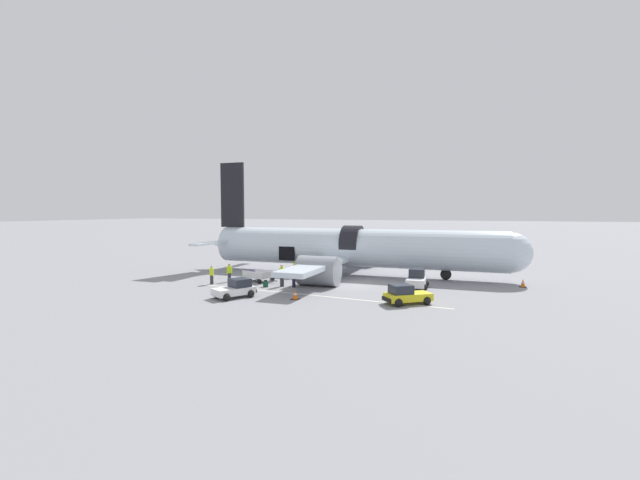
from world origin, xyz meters
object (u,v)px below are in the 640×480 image
Objects in this scene: baggage_tug_rear at (416,280)px; ground_crew_loader_a at (282,275)px; baggage_tug_mid at (406,295)px; baggage_cart_loading at (259,276)px; ground_crew_marshal at (294,277)px; ground_crew_driver at (295,269)px; ground_crew_helper at (316,271)px; baggage_tug_lead at (235,289)px; airplane at (348,248)px; suitcase_on_tarmac_upright at (266,284)px; ground_crew_loader_b at (212,274)px; ground_crew_supervisor at (229,272)px.

baggage_tug_rear is 11.09m from ground_crew_loader_a.
baggage_tug_mid is 0.96× the size of baggage_cart_loading.
ground_crew_loader_a reaches higher than ground_crew_marshal.
ground_crew_driver is 2.21m from ground_crew_helper.
baggage_tug_lead is at bearing -103.59° from ground_crew_loader_a.
airplane is 9.51m from baggage_cart_loading.
airplane is 19.92× the size of ground_crew_driver.
ground_crew_driver is 5.21m from suitcase_on_tarmac_upright.
ground_crew_helper reaches higher than baggage_tug_rear.
ground_crew_marshal is (1.05, 0.07, -0.14)m from ground_crew_loader_a.
baggage_tug_mid is at bearing -6.80° from ground_crew_loader_b.
ground_crew_driver reaches higher than ground_crew_marshal.
baggage_tug_mid is at bearing -37.89° from ground_crew_helper.
baggage_tug_mid is 6.20m from baggage_tug_rear.
ground_crew_marshal is (-9.73, 3.16, 0.25)m from baggage_tug_mid.
ground_crew_loader_a reaches higher than ground_crew_driver.
baggage_tug_lead is at bearing -105.63° from ground_crew_helper.
ground_crew_helper is (-9.26, 1.12, 0.18)m from baggage_tug_rear.
baggage_cart_loading is at bearing 129.22° from suitcase_on_tarmac_upright.
ground_crew_loader_a reaches higher than ground_crew_helper.
ground_crew_marshal is at bearing 66.32° from baggage_tug_lead.
ground_crew_helper is (2.19, -0.29, -0.01)m from ground_crew_driver.
suitcase_on_tarmac_upright is (-1.19, -0.64, -0.74)m from ground_crew_loader_a.
ground_crew_helper is at bearing 31.88° from baggage_cart_loading.
ground_crew_driver is at bearing 40.86° from ground_crew_supervisor.
ground_crew_loader_b is at bearing -133.82° from ground_crew_driver.
ground_crew_helper reaches higher than ground_crew_marshal.
ground_crew_loader_a is 1.14× the size of ground_crew_supervisor.
baggage_cart_loading is 2.19× the size of ground_crew_marshal.
ground_crew_loader_a is (-10.64, -3.11, 0.31)m from baggage_tug_rear.
airplane is 20.00× the size of ground_crew_supervisor.
airplane reaches higher than baggage_cart_loading.
baggage_tug_rear is 16.27m from ground_crew_supervisor.
baggage_tug_lead is at bearing -90.88° from suitcase_on_tarmac_upright.
suitcase_on_tarmac_upright is at bearing 89.12° from baggage_tug_lead.
suitcase_on_tarmac_upright is (0.07, 4.58, -0.35)m from baggage_tug_lead.
ground_crew_loader_b is at bearing 173.20° from baggage_tug_mid.
baggage_tug_lead is at bearing -92.63° from ground_crew_driver.
baggage_tug_lead is at bearing -170.01° from baggage_tug_mid.
ground_crew_loader_a is 5.45m from ground_crew_supervisor.
ground_crew_helper is 4.18m from ground_crew_marshal.
ground_crew_loader_b reaches higher than suitcase_on_tarmac_upright.
ground_crew_loader_b is at bearing -171.10° from ground_crew_marshal.
ground_crew_driver is (5.36, 5.59, 0.01)m from ground_crew_loader_b.
baggage_tug_lead is 2.07× the size of ground_crew_loader_b.
baggage_tug_mid reaches higher than baggage_cart_loading.
suitcase_on_tarmac_upright is at bearing -117.85° from ground_crew_helper.
baggage_tug_rear reaches higher than baggage_tug_mid.
baggage_tug_lead is 2.09× the size of ground_crew_marshal.
baggage_tug_lead is 7.10m from ground_crew_supervisor.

